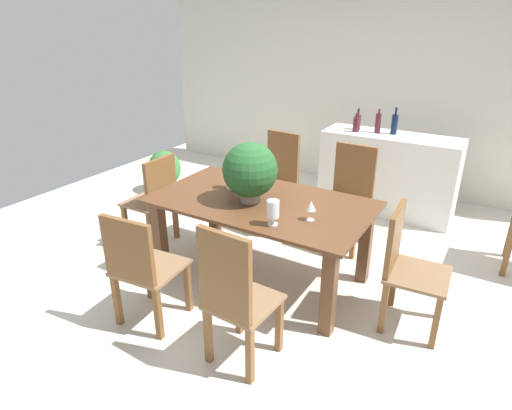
{
  "coord_description": "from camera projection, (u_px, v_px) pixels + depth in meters",
  "views": [
    {
      "loc": [
        1.71,
        -3.2,
        2.17
      ],
      "look_at": [
        -0.09,
        -0.22,
        0.66
      ],
      "focal_mm": 30.5,
      "sensor_mm": 36.0,
      "label": 1
    }
  ],
  "objects": [
    {
      "name": "chair_far_left",
      "position": [
        277.0,
        177.0,
        4.76
      ],
      "size": [
        0.47,
        0.51,
        1.04
      ],
      "rotation": [
        0.0,
        0.0,
        -0.09
      ],
      "color": "brown",
      "rests_on": "ground"
    },
    {
      "name": "chair_head_end",
      "position": [
        155.0,
        197.0,
        4.35
      ],
      "size": [
        0.42,
        0.45,
        0.93
      ],
      "rotation": [
        0.0,
        0.0,
        -1.57
      ],
      "color": "brown",
      "rests_on": "ground"
    },
    {
      "name": "crystal_vase_center_near",
      "position": [
        273.0,
        210.0,
        3.2
      ],
      "size": [
        0.09,
        0.09,
        0.2
      ],
      "color": "silver",
      "rests_on": "dining_table"
    },
    {
      "name": "potted_plant_floor",
      "position": [
        165.0,
        170.0,
        5.79
      ],
      "size": [
        0.43,
        0.43,
        0.56
      ],
      "color": "#423D38",
      "rests_on": "ground"
    },
    {
      "name": "flower_centerpiece",
      "position": [
        250.0,
        171.0,
        3.56
      ],
      "size": [
        0.46,
        0.46,
        0.51
      ],
      "color": "gray",
      "rests_on": "dining_table"
    },
    {
      "name": "kitchen_counter",
      "position": [
        387.0,
        174.0,
        5.12
      ],
      "size": [
        1.54,
        0.51,
        0.95
      ],
      "primitive_type": "cube",
      "color": "silver",
      "rests_on": "ground"
    },
    {
      "name": "chair_far_right",
      "position": [
        349.0,
        192.0,
        4.37
      ],
      "size": [
        0.48,
        0.47,
        1.02
      ],
      "rotation": [
        0.0,
        0.0,
        -0.04
      ],
      "color": "brown",
      "rests_on": "ground"
    },
    {
      "name": "wine_bottle_amber",
      "position": [
        394.0,
        124.0,
        4.91
      ],
      "size": [
        0.07,
        0.07,
        0.3
      ],
      "color": "#0F1E38",
      "rests_on": "kitchen_counter"
    },
    {
      "name": "ground_plane",
      "position": [
        275.0,
        262.0,
        4.19
      ],
      "size": [
        7.04,
        7.04,
        0.0
      ],
      "primitive_type": "plane",
      "color": "silver"
    },
    {
      "name": "back_wall",
      "position": [
        372.0,
        89.0,
        5.72
      ],
      "size": [
        6.4,
        0.1,
        2.6
      ],
      "primitive_type": "cube",
      "color": "beige",
      "rests_on": "ground"
    },
    {
      "name": "wine_bottle_clear",
      "position": [
        378.0,
        123.0,
        4.98
      ],
      "size": [
        0.07,
        0.07,
        0.27
      ],
      "color": "#511E28",
      "rests_on": "kitchen_counter"
    },
    {
      "name": "dining_table",
      "position": [
        261.0,
        215.0,
        3.73
      ],
      "size": [
        1.85,
        1.06,
        0.75
      ],
      "color": "brown",
      "rests_on": "ground"
    },
    {
      "name": "wine_bottle_dark",
      "position": [
        356.0,
        124.0,
        5.03
      ],
      "size": [
        0.08,
        0.08,
        0.22
      ],
      "color": "#511E28",
      "rests_on": "kitchen_counter"
    },
    {
      "name": "chair_near_right",
      "position": [
        234.0,
        295.0,
        2.74
      ],
      "size": [
        0.43,
        0.45,
        1.04
      ],
      "rotation": [
        0.0,
        0.0,
        3.09
      ],
      "color": "brown",
      "rests_on": "ground"
    },
    {
      "name": "chair_near_left",
      "position": [
        141.0,
        265.0,
        3.15
      ],
      "size": [
        0.5,
        0.49,
        0.93
      ],
      "rotation": [
        0.0,
        0.0,
        3.23
      ],
      "color": "brown",
      "rests_on": "ground"
    },
    {
      "name": "crystal_vase_left",
      "position": [
        231.0,
        177.0,
        3.89
      ],
      "size": [
        0.1,
        0.1,
        0.19
      ],
      "color": "silver",
      "rests_on": "dining_table"
    },
    {
      "name": "wine_bottle_green",
      "position": [
        358.0,
        122.0,
        5.13
      ],
      "size": [
        0.07,
        0.07,
        0.25
      ],
      "color": "#511E28",
      "rests_on": "kitchen_counter"
    },
    {
      "name": "chair_foot_end",
      "position": [
        406.0,
        263.0,
        3.18
      ],
      "size": [
        0.46,
        0.48,
        0.94
      ],
      "rotation": [
        0.0,
        0.0,
        1.63
      ],
      "color": "brown",
      "rests_on": "ground"
    },
    {
      "name": "wine_glass",
      "position": [
        311.0,
        206.0,
        3.28
      ],
      "size": [
        0.07,
        0.07,
        0.16
      ],
      "color": "silver",
      "rests_on": "dining_table"
    }
  ]
}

